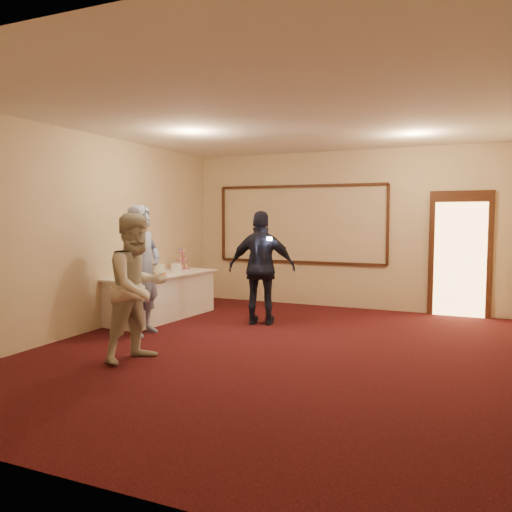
{
  "coord_description": "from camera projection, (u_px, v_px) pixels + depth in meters",
  "views": [
    {
      "loc": [
        2.3,
        -5.94,
        1.75
      ],
      "look_at": [
        -0.69,
        1.02,
        1.15
      ],
      "focal_mm": 35.0,
      "sensor_mm": 36.0,
      "label": 1
    }
  ],
  "objects": [
    {
      "name": "doorway",
      "position": [
        460.0,
        255.0,
        8.72
      ],
      "size": [
        1.05,
        0.07,
        2.2
      ],
      "color": "#311A0E",
      "rests_on": "floor"
    },
    {
      "name": "camera_flash",
      "position": [
        269.0,
        239.0,
        7.82
      ],
      "size": [
        0.08,
        0.05,
        0.05
      ],
      "primitive_type": "cube",
      "rotation": [
        0.0,
        0.0,
        0.21
      ],
      "color": "white",
      "rests_on": "guest"
    },
    {
      "name": "woman",
      "position": [
        138.0,
        287.0,
        6.04
      ],
      "size": [
        0.88,
        1.02,
        1.79
      ],
      "primitive_type": "imported",
      "rotation": [
        0.0,
        0.0,
        1.31
      ],
      "color": "beige",
      "rests_on": "floor"
    },
    {
      "name": "plate_stack_a",
      "position": [
        160.0,
        268.0,
        8.71
      ],
      "size": [
        0.2,
        0.2,
        0.17
      ],
      "color": "white",
      "rests_on": "buffet_table"
    },
    {
      "name": "pavlova_tray",
      "position": [
        137.0,
        273.0,
        7.84
      ],
      "size": [
        0.52,
        0.62,
        0.2
      ],
      "color": "silver",
      "rests_on": "buffet_table"
    },
    {
      "name": "man",
      "position": [
        143.0,
        270.0,
        7.36
      ],
      "size": [
        0.48,
        0.71,
        1.92
      ],
      "primitive_type": "imported",
      "rotation": [
        0.0,
        0.0,
        1.6
      ],
      "color": "#889ED1",
      "rests_on": "floor"
    },
    {
      "name": "floor",
      "position": [
        274.0,
        351.0,
        6.49
      ],
      "size": [
        7.0,
        7.0,
        0.0
      ],
      "primitive_type": "plane",
      "color": "black",
      "rests_on": "ground"
    },
    {
      "name": "wall_molding",
      "position": [
        300.0,
        224.0,
        9.85
      ],
      "size": [
        3.45,
        0.04,
        1.55
      ],
      "color": "#311A0E",
      "rests_on": "room_walls"
    },
    {
      "name": "room_walls",
      "position": [
        275.0,
        195.0,
        6.33
      ],
      "size": [
        6.04,
        7.04,
        3.02
      ],
      "color": "beige",
      "rests_on": "floor"
    },
    {
      "name": "tart",
      "position": [
        159.0,
        275.0,
        8.2
      ],
      "size": [
        0.28,
        0.28,
        0.06
      ],
      "color": "white",
      "rests_on": "buffet_table"
    },
    {
      "name": "guest",
      "position": [
        262.0,
        268.0,
        8.06
      ],
      "size": [
        1.16,
        0.72,
        1.84
      ],
      "primitive_type": "imported",
      "rotation": [
        0.0,
        0.0,
        3.42
      ],
      "color": "black",
      "rests_on": "floor"
    },
    {
      "name": "plate_stack_b",
      "position": [
        176.0,
        268.0,
        8.74
      ],
      "size": [
        0.2,
        0.2,
        0.17
      ],
      "color": "white",
      "rests_on": "buffet_table"
    },
    {
      "name": "cupcake_stand",
      "position": [
        182.0,
        261.0,
        9.39
      ],
      "size": [
        0.28,
        0.28,
        0.42
      ],
      "color": "#CD4279",
      "rests_on": "buffet_table"
    },
    {
      "name": "buffet_table",
      "position": [
        161.0,
        296.0,
        8.59
      ],
      "size": [
        1.08,
        2.29,
        0.77
      ],
      "color": "white",
      "rests_on": "floor"
    }
  ]
}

